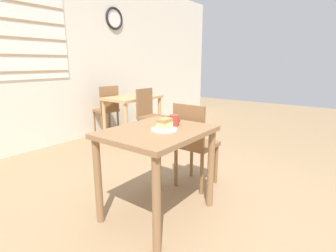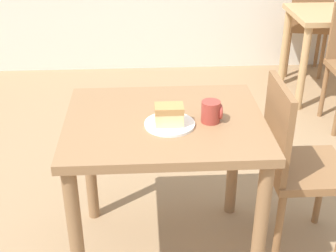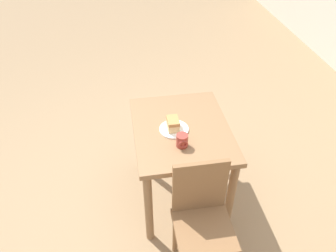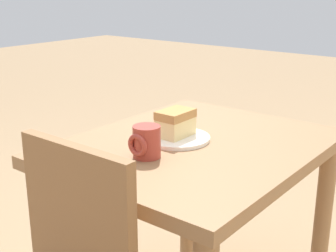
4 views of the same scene
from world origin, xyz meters
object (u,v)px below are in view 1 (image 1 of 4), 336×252
(coffee_mug, at_px, (175,120))
(plate, at_px, (164,129))
(chair_far_opposite, at_px, (107,108))
(dining_table_far, at_px, (133,104))
(cake_slice, at_px, (165,124))
(dining_table_near, at_px, (157,145))
(chair_far_corner, at_px, (150,114))
(chair_near_window, at_px, (194,142))

(coffee_mug, bearing_deg, plate, -172.19)
(chair_far_opposite, bearing_deg, dining_table_far, 119.53)
(cake_slice, relative_size, coffee_mug, 1.27)
(dining_table_near, xyz_separation_m, coffee_mug, (0.20, -0.03, 0.18))
(dining_table_far, bearing_deg, chair_far_corner, -104.05)
(chair_far_corner, bearing_deg, coffee_mug, -131.98)
(chair_far_corner, distance_m, cake_slice, 2.03)
(chair_far_opposite, distance_m, coffee_mug, 2.66)
(chair_far_opposite, bearing_deg, chair_far_corner, 104.03)
(chair_far_corner, bearing_deg, cake_slice, -135.18)
(cake_slice, height_order, coffee_mug, cake_slice)
(chair_far_opposite, xyz_separation_m, plate, (-1.40, -2.37, 0.27))
(dining_table_near, height_order, plate, plate)
(dining_table_near, bearing_deg, dining_table_far, 49.15)
(chair_near_window, xyz_separation_m, chair_far_corner, (0.84, 1.31, 0.00))
(dining_table_near, xyz_separation_m, dining_table_far, (1.57, 1.82, -0.03))
(dining_table_far, distance_m, cake_slice, 2.46)
(dining_table_near, relative_size, dining_table_far, 0.93)
(chair_far_corner, bearing_deg, dining_table_far, 76.53)
(chair_far_corner, bearing_deg, dining_table_near, -136.87)
(dining_table_near, distance_m, plate, 0.15)
(chair_far_opposite, relative_size, plate, 4.17)
(dining_table_far, bearing_deg, chair_near_window, -118.07)
(dining_table_near, distance_m, chair_near_window, 0.63)
(coffee_mug, bearing_deg, dining_table_near, 170.01)
(dining_table_near, distance_m, chair_far_opposite, 2.71)
(chair_near_window, bearing_deg, plate, 97.65)
(cake_slice, distance_m, coffee_mug, 0.18)
(dining_table_near, bearing_deg, coffee_mug, -9.99)
(chair_near_window, xyz_separation_m, cake_slice, (-0.60, -0.09, 0.32))
(dining_table_near, bearing_deg, plate, -73.75)
(chair_far_corner, xyz_separation_m, coffee_mug, (-1.26, -1.37, 0.31))
(coffee_mug, bearing_deg, dining_table_far, 53.40)
(chair_near_window, height_order, coffee_mug, chair_near_window)
(dining_table_far, relative_size, plate, 4.33)
(dining_table_near, bearing_deg, chair_far_opposite, 58.37)
(coffee_mug, bearing_deg, chair_far_corner, 47.44)
(coffee_mug, bearing_deg, cake_slice, -169.82)
(cake_slice, bearing_deg, chair_far_corner, 44.24)
(cake_slice, bearing_deg, coffee_mug, 10.18)
(chair_far_opposite, bearing_deg, chair_near_window, 82.84)
(dining_table_near, height_order, dining_table_far, dining_table_near)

